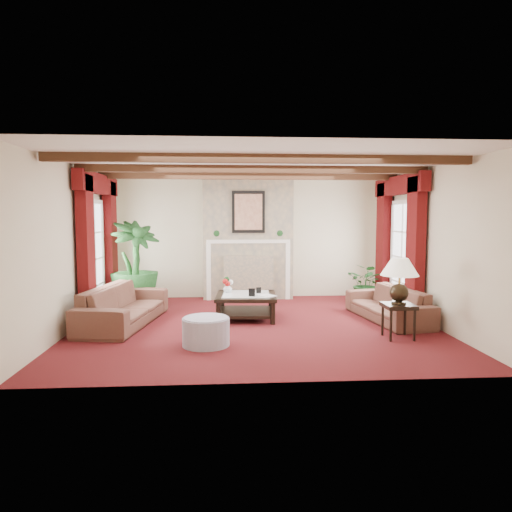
{
  "coord_description": "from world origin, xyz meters",
  "views": [
    {
      "loc": [
        -0.5,
        -7.68,
        1.86
      ],
      "look_at": [
        0.04,
        0.4,
        1.15
      ],
      "focal_mm": 32.0,
      "sensor_mm": 36.0,
      "label": 1
    }
  ],
  "objects": [
    {
      "name": "floor",
      "position": [
        0.0,
        0.0,
        0.0
      ],
      "size": [
        6.0,
        6.0,
        0.0
      ],
      "primitive_type": "plane",
      "color": "#460E0C",
      "rests_on": "ground"
    },
    {
      "name": "sofa_left",
      "position": [
        -2.25,
        0.17,
        0.45
      ],
      "size": [
        2.49,
        1.38,
        0.89
      ],
      "primitive_type": "imported",
      "rotation": [
        0.0,
        0.0,
        1.41
      ],
      "color": "#390F1D",
      "rests_on": "ground"
    },
    {
      "name": "coffee_table",
      "position": [
        -0.14,
        0.5,
        0.22
      ],
      "size": [
        1.14,
        1.14,
        0.44
      ],
      "primitive_type": null,
      "rotation": [
        0.0,
        0.0,
        -0.06
      ],
      "color": "black",
      "rests_on": "ground"
    },
    {
      "name": "french_door_right",
      "position": [
        2.97,
        1.0,
        2.13
      ],
      "size": [
        0.1,
        1.1,
        2.16
      ],
      "primitive_type": null,
      "color": "white",
      "rests_on": "ground"
    },
    {
      "name": "ottoman",
      "position": [
        -0.79,
        -1.21,
        0.2
      ],
      "size": [
        0.68,
        0.68,
        0.4
      ],
      "primitive_type": "cylinder",
      "color": "gray",
      "rests_on": "ground"
    },
    {
      "name": "book",
      "position": [
        0.13,
        0.19,
        0.6
      ],
      "size": [
        0.25,
        0.23,
        0.31
      ],
      "primitive_type": "imported",
      "rotation": [
        0.0,
        0.0,
        0.56
      ],
      "color": "black",
      "rests_on": "coffee_table"
    },
    {
      "name": "small_plant",
      "position": [
        2.51,
        1.8,
        0.33
      ],
      "size": [
        1.59,
        1.6,
        0.66
      ],
      "primitive_type": "imported",
      "rotation": [
        0.0,
        0.0,
        -0.84
      ],
      "color": "black",
      "rests_on": "ground"
    },
    {
      "name": "ceiling",
      "position": [
        0.0,
        0.0,
        2.7
      ],
      "size": [
        6.0,
        6.0,
        0.0
      ],
      "primitive_type": "plane",
      "rotation": [
        3.14,
        0.0,
        0.0
      ],
      "color": "white",
      "rests_on": "floor"
    },
    {
      "name": "fireplace",
      "position": [
        0.0,
        2.55,
        2.7
      ],
      "size": [
        2.0,
        0.52,
        2.7
      ],
      "primitive_type": null,
      "color": "tan",
      "rests_on": "ground"
    },
    {
      "name": "left_wall",
      "position": [
        -3.0,
        0.0,
        1.35
      ],
      "size": [
        0.02,
        5.5,
        2.7
      ],
      "primitive_type": "cube",
      "color": "beige",
      "rests_on": "ground"
    },
    {
      "name": "table_lamp",
      "position": [
        2.12,
        -1.01,
        0.89
      ],
      "size": [
        0.57,
        0.57,
        0.72
      ],
      "primitive_type": null,
      "color": "black",
      "rests_on": "side_table"
    },
    {
      "name": "potted_palm",
      "position": [
        -2.35,
        1.65,
        0.5
      ],
      "size": [
        2.72,
        2.74,
        0.99
      ],
      "primitive_type": "imported",
      "rotation": [
        0.0,
        0.0,
        0.67
      ],
      "color": "black",
      "rests_on": "ground"
    },
    {
      "name": "photo_frame_b",
      "position": [
        0.1,
        0.57,
        0.5
      ],
      "size": [
        0.09,
        0.04,
        0.12
      ],
      "primitive_type": null,
      "rotation": [
        0.0,
        0.0,
        0.2
      ],
      "color": "black",
      "rests_on": "coffee_table"
    },
    {
      "name": "curtains_right",
      "position": [
        2.86,
        1.0,
        2.55
      ],
      "size": [
        0.2,
        2.4,
        2.55
      ],
      "primitive_type": null,
      "color": "#440909",
      "rests_on": "ground"
    },
    {
      "name": "ceiling_beams",
      "position": [
        0.0,
        0.0,
        2.64
      ],
      "size": [
        6.0,
        3.0,
        0.12
      ],
      "primitive_type": null,
      "color": "#352011",
      "rests_on": "ceiling"
    },
    {
      "name": "french_door_left",
      "position": [
        -2.97,
        1.0,
        2.13
      ],
      "size": [
        0.1,
        1.1,
        2.16
      ],
      "primitive_type": null,
      "color": "white",
      "rests_on": "ground"
    },
    {
      "name": "sofa_right",
      "position": [
        2.4,
        0.19,
        0.39
      ],
      "size": [
        2.16,
        1.15,
        0.78
      ],
      "primitive_type": "imported",
      "rotation": [
        0.0,
        0.0,
        -1.43
      ],
      "color": "#390F1D",
      "rests_on": "ground"
    },
    {
      "name": "back_wall",
      "position": [
        0.0,
        2.75,
        1.35
      ],
      "size": [
        6.0,
        0.02,
        2.7
      ],
      "primitive_type": "cube",
      "color": "beige",
      "rests_on": "ground"
    },
    {
      "name": "curtains_left",
      "position": [
        -2.86,
        1.0,
        2.55
      ],
      "size": [
        0.2,
        2.4,
        2.55
      ],
      "primitive_type": null,
      "color": "#440909",
      "rests_on": "ground"
    },
    {
      "name": "photo_frame_a",
      "position": [
        -0.05,
        0.24,
        0.52
      ],
      "size": [
        0.12,
        0.05,
        0.15
      ],
      "primitive_type": null,
      "rotation": [
        0.0,
        0.0,
        -0.23
      ],
      "color": "black",
      "rests_on": "coffee_table"
    },
    {
      "name": "side_table",
      "position": [
        2.12,
        -1.01,
        0.26
      ],
      "size": [
        0.47,
        0.47,
        0.53
      ],
      "primitive_type": null,
      "rotation": [
        0.0,
        0.0,
        -0.05
      ],
      "color": "black",
      "rests_on": "ground"
    },
    {
      "name": "flower_vase",
      "position": [
        -0.47,
        0.72,
        0.52
      ],
      "size": [
        0.27,
        0.28,
        0.17
      ],
      "primitive_type": "imported",
      "rotation": [
        0.0,
        0.0,
        0.33
      ],
      "color": "silver",
      "rests_on": "coffee_table"
    },
    {
      "name": "right_wall",
      "position": [
        3.0,
        0.0,
        1.35
      ],
      "size": [
        0.02,
        5.5,
        2.7
      ],
      "primitive_type": "cube",
      "color": "beige",
      "rests_on": "ground"
    }
  ]
}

